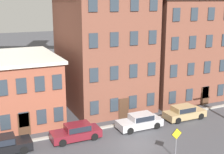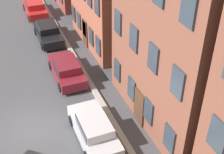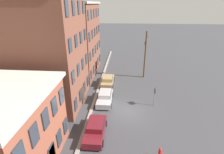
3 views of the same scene
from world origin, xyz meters
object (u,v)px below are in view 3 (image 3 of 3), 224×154
object	(u,v)px
car_silver	(105,97)
fire_hydrant	(160,153)
car_tan	(108,80)
caution_sign	(155,94)
car_maroon	(96,128)
utility_pole	(145,52)

from	to	relation	value
car_silver	fire_hydrant	world-z (taller)	car_silver
car_tan	fire_hydrant	bearing A→B (deg)	-157.30
car_tan	fire_hydrant	size ratio (longest dim) A/B	4.58
car_tan	caution_sign	distance (m)	8.76
car_maroon	utility_pole	xyz separation A→B (m)	(15.36, -6.06, 3.78)
car_silver	caution_sign	xyz separation A→B (m)	(-0.41, -6.33, 0.96)
car_tan	utility_pole	bearing A→B (deg)	-59.13
caution_sign	fire_hydrant	xyz separation A→B (m)	(-8.28, 0.63, -1.23)
utility_pole	caution_sign	bearing A→B (deg)	-177.23
car_tan	utility_pole	size ratio (longest dim) A/B	0.55
car_maroon	caution_sign	xyz separation A→B (m)	(5.96, -6.52, 0.96)
car_maroon	car_silver	bearing A→B (deg)	-1.73
caution_sign	fire_hydrant	size ratio (longest dim) A/B	2.67
car_maroon	fire_hydrant	xyz separation A→B (m)	(-2.32, -5.89, -0.27)
caution_sign	car_maroon	bearing A→B (deg)	132.44
car_maroon	car_silver	size ratio (longest dim) A/B	1.00
car_tan	caution_sign	size ratio (longest dim) A/B	1.71
car_maroon	fire_hydrant	size ratio (longest dim) A/B	4.58
car_silver	fire_hydrant	xyz separation A→B (m)	(-8.69, -5.69, -0.27)
fire_hydrant	car_silver	bearing A→B (deg)	33.25
car_tan	caution_sign	bearing A→B (deg)	-131.57
caution_sign	fire_hydrant	bearing A→B (deg)	175.64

